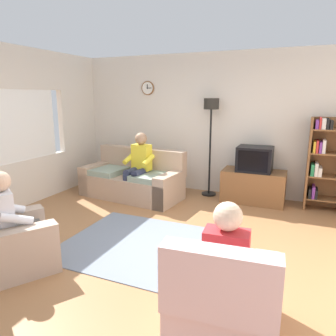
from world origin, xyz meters
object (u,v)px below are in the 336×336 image
Objects in this scene: couch at (133,181)px; armchair_near_window at (7,245)px; person_on_couch at (138,163)px; armchair_near_bookshelf at (224,302)px; tv at (255,159)px; bookshelf at (326,162)px; floor_lamp at (211,120)px; person_in_right_armchair at (227,261)px; person_in_left_armchair at (13,216)px; tv_stand at (253,186)px.

armchair_near_window is (0.03, -2.85, -0.02)m from couch.
armchair_near_window is at bearing -93.44° from person_on_couch.
couch is 2.11× the size of armchair_near_bookshelf.
tv is at bearing 18.57° from person_on_couch.
couch is 3.41m from bookshelf.
couch is 1.87m from floor_lamp.
floor_lamp reaches higher than person_in_right_armchair.
armchair_near_bookshelf is at bearing -103.65° from bookshelf.
tv is 3.49m from armchair_near_bookshelf.
person_on_couch is at bearing -29.64° from couch.
tv is 1.14m from bookshelf.
floor_lamp is 1.97× the size of armchair_near_bookshelf.
tv is at bearing 94.61° from armchair_near_bookshelf.
armchair_near_bookshelf is (-0.86, -3.54, -0.54)m from bookshelf.
floor_lamp is 1.49× the size of person_on_couch.
person_in_left_armchair is at bearing -109.76° from floor_lamp.
person_in_right_armchair is (2.36, -0.03, 0.00)m from person_in_left_armchair.
person_in_left_armchair is (-2.09, -3.35, 0.31)m from tv_stand.
armchair_near_bookshelf is 2.39m from person_in_left_armchair.
person_in_right_armchair is at bearing -48.95° from couch.
floor_lamp is (-0.85, 0.10, 1.16)m from tv_stand.
person_in_left_armchair is at bearing -88.44° from couch.
tv is 0.39× the size of bookshelf.
tv_stand is 0.59× the size of floor_lamp.
person_in_right_armchair is (2.25, -2.69, -0.09)m from person_on_couch.
person_on_couch reaches higher than person_in_right_armchair.
armchair_near_bookshelf is 0.76× the size of person_on_couch.
bookshelf is 3.21m from person_on_couch.
couch is 2.24m from tv_stand.
armchair_near_window is at bearing -121.98° from tv_stand.
couch is at bearing 150.36° from person_on_couch.
tv is 4.05m from armchair_near_window.
bookshelf is 1.65× the size of armchair_near_bookshelf.
person_on_couch is (-1.12, -0.79, -0.75)m from floor_lamp.
tv is at bearing 14.34° from couch.
person_in_left_armchair is 1.00× the size of person_in_right_armchair.
couch is at bearing -152.73° from floor_lamp.
armchair_near_window is 2.42m from armchair_near_bookshelf.
bookshelf is at bearing 11.16° from couch.
bookshelf is at bearing -0.74° from floor_lamp.
tv is 3.37m from person_in_right_armchair.
floor_lamp is at bearing 69.95° from armchair_near_window.
tv is 3.94m from person_in_left_armchair.
bookshelf is 4.82m from armchair_near_window.
person_in_right_armchair is (-0.87, -3.45, -0.22)m from bookshelf.
person_on_couch reaches higher than person_in_left_armchair.
floor_lamp reaches higher than person_in_left_armchair.
person_on_couch is 3.51m from person_in_right_armchair.
tv is 0.48× the size of person_on_couch.
person_in_right_armchair is at bearing -72.10° from floor_lamp.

